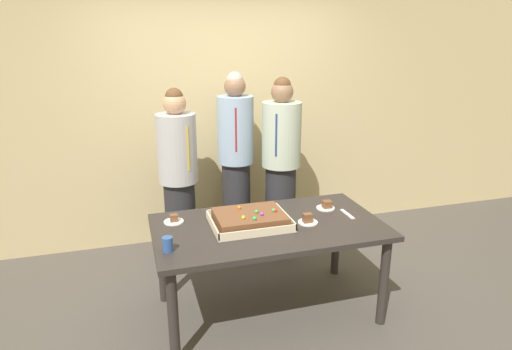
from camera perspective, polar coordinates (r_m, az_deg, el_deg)
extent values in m
plane|color=#4C4742|center=(3.72, 1.52, -16.95)|extent=(12.00, 12.00, 0.00)
cube|color=#CCB784|center=(4.65, -4.55, 9.99)|extent=(8.00, 0.12, 3.00)
cube|color=#2D2826|center=(3.36, 1.62, -6.69)|extent=(1.71, 0.94, 0.04)
cylinder|color=#2D2826|center=(3.07, -10.56, -17.55)|extent=(0.07, 0.07, 0.70)
cylinder|color=#2D2826|center=(3.52, 16.05, -13.00)|extent=(0.07, 0.07, 0.70)
cylinder|color=#2D2826|center=(3.74, -11.95, -10.80)|extent=(0.07, 0.07, 0.70)
cylinder|color=#2D2826|center=(4.12, 10.23, -7.92)|extent=(0.07, 0.07, 0.70)
cube|color=beige|center=(3.35, -0.80, -6.26)|extent=(0.58, 0.46, 0.01)
cube|color=beige|center=(3.14, 0.33, -7.34)|extent=(0.58, 0.01, 0.05)
cube|color=beige|center=(3.54, -1.81, -4.39)|extent=(0.58, 0.01, 0.05)
cube|color=beige|center=(3.28, -5.61, -6.31)|extent=(0.01, 0.46, 0.05)
cube|color=beige|center=(3.42, 3.79, -5.23)|extent=(0.01, 0.46, 0.05)
cube|color=brown|center=(3.33, -0.81, -5.54)|extent=(0.51, 0.39, 0.08)
sphere|color=yellow|center=(3.22, -1.62, -5.45)|extent=(0.03, 0.03, 0.03)
sphere|color=purple|center=(3.28, 0.77, -5.02)|extent=(0.03, 0.03, 0.03)
sphere|color=orange|center=(3.40, -2.17, -4.18)|extent=(0.03, 0.03, 0.03)
sphere|color=red|center=(3.34, 2.50, -4.56)|extent=(0.03, 0.03, 0.03)
sphere|color=green|center=(3.20, -0.18, -5.59)|extent=(0.03, 0.03, 0.03)
sphere|color=green|center=(3.35, 2.25, -4.54)|extent=(0.03, 0.03, 0.03)
sphere|color=green|center=(3.32, 0.07, -4.71)|extent=(0.03, 0.03, 0.03)
cylinder|color=white|center=(3.40, 6.65, -6.03)|extent=(0.15, 0.15, 0.01)
cube|color=brown|center=(3.38, 6.62, -5.48)|extent=(0.07, 0.05, 0.07)
cylinder|color=white|center=(3.45, -10.49, -5.90)|extent=(0.15, 0.15, 0.01)
cube|color=brown|center=(3.44, -10.47, -5.41)|extent=(0.06, 0.06, 0.05)
cylinder|color=white|center=(3.69, 8.90, -4.20)|extent=(0.15, 0.15, 0.01)
cube|color=brown|center=(3.68, 9.08, -3.72)|extent=(0.07, 0.06, 0.06)
cylinder|color=#2D5199|center=(3.00, -11.25, -8.69)|extent=(0.07, 0.07, 0.10)
cube|color=silver|center=(3.60, 11.62, -4.93)|extent=(0.03, 0.20, 0.01)
cylinder|color=#28282D|center=(4.51, -2.51, -3.92)|extent=(0.28, 0.28, 0.91)
cylinder|color=#93ADCC|center=(4.29, -2.64, 5.79)|extent=(0.35, 0.35, 0.64)
cube|color=maroon|center=(4.12, -2.45, 5.77)|extent=(0.04, 0.02, 0.41)
sphere|color=#8C664C|center=(4.23, -2.72, 11.29)|extent=(0.20, 0.20, 0.20)
sphere|color=#B2A899|center=(4.22, -2.73, 12.04)|extent=(0.16, 0.16, 0.16)
cylinder|color=#28282D|center=(4.44, 3.11, -4.39)|extent=(0.30, 0.30, 0.90)
cylinder|color=#B7C6B2|center=(4.22, 3.28, 5.19)|extent=(0.37, 0.37, 0.61)
cube|color=navy|center=(4.04, 2.76, 5.11)|extent=(0.04, 0.02, 0.39)
sphere|color=#8C664C|center=(4.15, 3.38, 10.58)|extent=(0.21, 0.21, 0.21)
sphere|color=brown|center=(4.15, 3.39, 11.36)|extent=(0.16, 0.16, 0.16)
cylinder|color=#28282D|center=(4.30, -9.59, -5.98)|extent=(0.29, 0.29, 0.82)
cylinder|color=#B2B2B7|center=(4.07, -10.09, 3.37)|extent=(0.36, 0.36, 0.62)
cube|color=gold|center=(3.92, -8.90, 3.36)|extent=(0.04, 0.02, 0.40)
sphere|color=tan|center=(3.99, -10.40, 9.00)|extent=(0.20, 0.20, 0.20)
sphere|color=brown|center=(3.98, -10.45, 9.80)|extent=(0.16, 0.16, 0.16)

